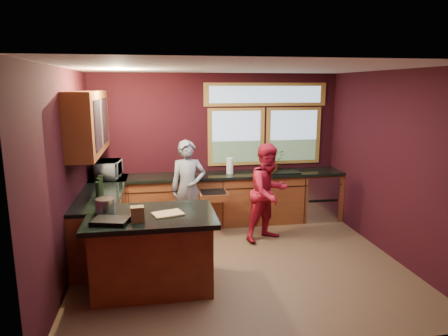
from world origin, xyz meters
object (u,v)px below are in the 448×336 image
object	(u,v)px
cutting_board	(168,214)
stock_pot	(105,206)
person_grey	(188,188)
person_red	(269,193)
island	(153,250)

from	to	relation	value
cutting_board	stock_pot	world-z (taller)	stock_pot
stock_pot	cutting_board	bearing A→B (deg)	-14.93
person_grey	stock_pot	world-z (taller)	person_grey
person_red	stock_pot	bearing A→B (deg)	178.33
cutting_board	person_red	bearing A→B (deg)	38.86
island	person_grey	bearing A→B (deg)	71.20
person_grey	island	bearing A→B (deg)	-111.29
island	person_red	xyz separation A→B (m)	(1.84, 1.27, 0.31)
island	person_red	size ratio (longest dim) A/B	0.98
island	stock_pot	xyz separation A→B (m)	(-0.55, 0.15, 0.56)
island	person_grey	size ratio (longest dim) A/B	0.97
person_red	cutting_board	xyz separation A→B (m)	(-1.64, -1.32, 0.16)
island	cutting_board	xyz separation A→B (m)	(0.20, -0.05, 0.48)
island	stock_pot	size ratio (longest dim) A/B	6.46
island	stock_pot	distance (m)	0.80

